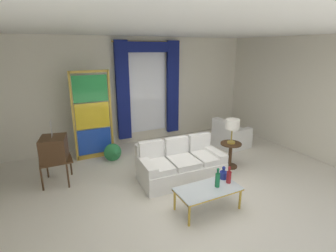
{
  "coord_description": "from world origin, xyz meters",
  "views": [
    {
      "loc": [
        -2.42,
        -3.96,
        2.7
      ],
      "look_at": [
        0.02,
        0.9,
        1.05
      ],
      "focal_mm": 27.63,
      "sensor_mm": 36.0,
      "label": 1
    }
  ],
  "objects": [
    {
      "name": "armchair_white",
      "position": [
        2.25,
        1.42,
        0.29
      ],
      "size": [
        0.88,
        0.87,
        0.8
      ],
      "color": "white",
      "rests_on": "ground"
    },
    {
      "name": "coffee_table",
      "position": [
        -0.06,
        -0.78,
        0.37
      ],
      "size": [
        1.11,
        0.56,
        0.41
      ],
      "color": "silver",
      "rests_on": "ground"
    },
    {
      "name": "bottle_amber_squat",
      "position": [
        0.11,
        -0.81,
        0.55
      ],
      "size": [
        0.08,
        0.08,
        0.35
      ],
      "color": "#196B3D",
      "rests_on": "coffee_table"
    },
    {
      "name": "bottle_blue_decanter",
      "position": [
        0.39,
        -0.62,
        0.49
      ],
      "size": [
        0.14,
        0.14,
        0.24
      ],
      "color": "navy",
      "rests_on": "coffee_table"
    },
    {
      "name": "curtained_window",
      "position": [
        0.4,
        2.89,
        1.74
      ],
      "size": [
        2.0,
        0.17,
        2.7
      ],
      "color": "white",
      "rests_on": "ground"
    },
    {
      "name": "wall_rear",
      "position": [
        0.0,
        3.06,
        1.5
      ],
      "size": [
        8.0,
        0.12,
        3.0
      ],
      "primitive_type": "cube",
      "color": "silver",
      "rests_on": "ground"
    },
    {
      "name": "peacock_figurine",
      "position": [
        -0.98,
        1.88,
        0.22
      ],
      "size": [
        0.44,
        0.6,
        0.5
      ],
      "color": "beige",
      "rests_on": "ground"
    },
    {
      "name": "ground_plane",
      "position": [
        0.0,
        0.0,
        0.0
      ],
      "size": [
        16.0,
        16.0,
        0.0
      ],
      "primitive_type": "plane",
      "color": "silver"
    },
    {
      "name": "round_side_table",
      "position": [
        1.38,
        0.37,
        0.36
      ],
      "size": [
        0.48,
        0.48,
        0.59
      ],
      "color": "#472D19",
      "rests_on": "ground"
    },
    {
      "name": "ceiling_slab",
      "position": [
        0.0,
        0.8,
        3.02
      ],
      "size": [
        8.0,
        7.6,
        0.04
      ],
      "primitive_type": "cube",
      "color": "white"
    },
    {
      "name": "bottle_crystal_tall",
      "position": [
        0.37,
        -0.79,
        0.54
      ],
      "size": [
        0.08,
        0.08,
        0.32
      ],
      "color": "maroon",
      "rests_on": "coffee_table"
    },
    {
      "name": "wall_right",
      "position": [
        3.66,
        0.6,
        1.5
      ],
      "size": [
        0.12,
        7.0,
        3.0
      ],
      "primitive_type": "cube",
      "color": "silver",
      "rests_on": "ground"
    },
    {
      "name": "couch_white_long",
      "position": [
        0.07,
        0.45,
        0.3
      ],
      "size": [
        1.8,
        1.0,
        0.86
      ],
      "color": "white",
      "rests_on": "ground"
    },
    {
      "name": "vintage_tv",
      "position": [
        -2.3,
        1.4,
        0.73
      ],
      "size": [
        0.62,
        0.68,
        1.35
      ],
      "color": "#472D19",
      "rests_on": "ground"
    },
    {
      "name": "table_lamp_brass",
      "position": [
        1.38,
        0.37,
        1.03
      ],
      "size": [
        0.32,
        0.32,
        0.57
      ],
      "color": "#B29338",
      "rests_on": "round_side_table"
    },
    {
      "name": "stained_glass_divider",
      "position": [
        -1.32,
        2.36,
        1.06
      ],
      "size": [
        0.95,
        0.05,
        2.2
      ],
      "color": "gold",
      "rests_on": "ground"
    }
  ]
}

